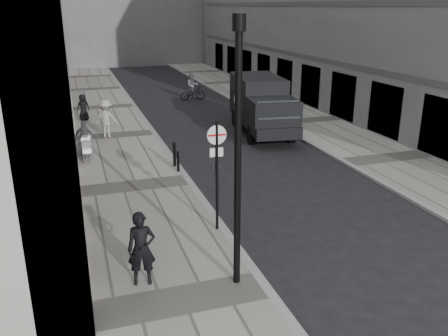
# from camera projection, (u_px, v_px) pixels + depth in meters

# --- Properties ---
(sidewalk) EXTENTS (4.00, 60.00, 0.12)m
(sidewalk) POSITION_uv_depth(u_px,v_px,m) (116.00, 136.00, 24.64)
(sidewalk) COLOR #A09991
(sidewalk) RESTS_ON ground
(far_sidewalk) EXTENTS (4.00, 60.00, 0.12)m
(far_sidewalk) POSITION_uv_depth(u_px,v_px,m) (306.00, 121.00, 27.84)
(far_sidewalk) COLOR #A09991
(far_sidewalk) RESTS_ON ground
(walking_man) EXTENTS (0.72, 0.53, 1.84)m
(walking_man) POSITION_uv_depth(u_px,v_px,m) (141.00, 249.00, 11.20)
(walking_man) COLOR black
(walking_man) RESTS_ON sidewalk
(sign_post) EXTENTS (0.57, 0.09, 3.30)m
(sign_post) POSITION_uv_depth(u_px,v_px,m) (217.00, 162.00, 13.59)
(sign_post) COLOR black
(sign_post) RESTS_ON sidewalk
(lamppost) EXTENTS (0.28, 0.28, 6.22)m
(lamppost) POSITION_uv_depth(u_px,v_px,m) (238.00, 145.00, 10.42)
(lamppost) COLOR black
(lamppost) RESTS_ON sidewalk
(bollard_near) EXTENTS (0.13, 0.13, 0.97)m
(bollard_near) POSITION_uv_depth(u_px,v_px,m) (174.00, 155.00, 19.68)
(bollard_near) COLOR black
(bollard_near) RESTS_ON sidewalk
(bollard_far) EXTENTS (0.11, 0.11, 0.80)m
(bollard_far) POSITION_uv_depth(u_px,v_px,m) (178.00, 162.00, 19.09)
(bollard_far) COLOR black
(bollard_far) RESTS_ON sidewalk
(panel_van) EXTENTS (3.09, 6.43, 2.92)m
(panel_van) POSITION_uv_depth(u_px,v_px,m) (261.00, 103.00, 25.01)
(panel_van) COLOR black
(panel_van) RESTS_ON ground
(cyclist) EXTENTS (1.83, 0.71, 1.95)m
(cyclist) POSITION_uv_depth(u_px,v_px,m) (192.00, 89.00, 34.19)
(cyclist) COLOR black
(cyclist) RESTS_ON ground
(pedestrian_a) EXTENTS (0.96, 0.60, 1.53)m
(pedestrian_a) POSITION_uv_depth(u_px,v_px,m) (85.00, 137.00, 21.30)
(pedestrian_a) COLOR #57575C
(pedestrian_a) RESTS_ON sidewalk
(pedestrian_b) EXTENTS (1.41, 1.13, 1.91)m
(pedestrian_b) POSITION_uv_depth(u_px,v_px,m) (106.00, 119.00, 23.94)
(pedestrian_b) COLOR #B3AFA5
(pedestrian_b) RESTS_ON sidewalk
(pedestrian_c) EXTENTS (0.85, 0.67, 1.53)m
(pedestrian_c) POSITION_uv_depth(u_px,v_px,m) (83.00, 107.00, 27.57)
(pedestrian_c) COLOR black
(pedestrian_c) RESTS_ON sidewalk
(cafe_table_near) EXTENTS (0.66, 1.48, 0.84)m
(cafe_table_near) POSITION_uv_depth(u_px,v_px,m) (86.00, 149.00, 20.74)
(cafe_table_near) COLOR silver
(cafe_table_near) RESTS_ON sidewalk
(cafe_table_mid) EXTENTS (0.71, 1.60, 0.91)m
(cafe_table_mid) POSITION_uv_depth(u_px,v_px,m) (87.00, 140.00, 22.04)
(cafe_table_mid) COLOR #B0B0B2
(cafe_table_mid) RESTS_ON sidewalk
(cafe_table_far) EXTENTS (0.69, 1.55, 0.88)m
(cafe_table_far) POSITION_uv_depth(u_px,v_px,m) (87.00, 147.00, 20.87)
(cafe_table_far) COLOR #A9A9AB
(cafe_table_far) RESTS_ON sidewalk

